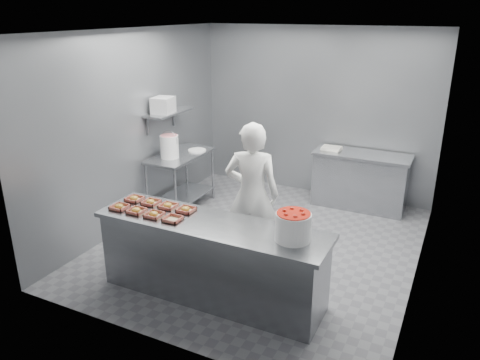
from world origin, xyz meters
name	(u,v)px	position (x,y,z in m)	size (l,w,h in m)	color
floor	(261,244)	(0.00, 0.00, 0.00)	(4.50, 4.50, 0.00)	#4C4C51
ceiling	(264,30)	(0.00, 0.00, 2.80)	(4.50, 4.50, 0.00)	white
wall_back	(316,113)	(0.00, 2.25, 1.40)	(4.00, 0.04, 2.80)	slate
wall_left	(136,129)	(-2.00, 0.00, 1.40)	(0.04, 4.50, 2.80)	slate
wall_right	(430,168)	(2.00, 0.00, 1.40)	(0.04, 4.50, 2.80)	slate
service_counter	(212,260)	(0.00, -1.35, 0.45)	(2.60, 0.70, 0.90)	slate
prep_table	(181,173)	(-1.65, 0.60, 0.59)	(0.60, 1.20, 0.90)	slate
back_counter	(360,180)	(0.90, 1.90, 0.45)	(1.50, 0.60, 0.90)	slate
wall_shelf	(169,112)	(-1.82, 0.60, 1.55)	(0.35, 0.90, 0.03)	slate
tray_0	(119,207)	(-1.11, -1.48, 0.92)	(0.19, 0.18, 0.06)	tan
tray_1	(136,211)	(-0.87, -1.48, 0.92)	(0.19, 0.18, 0.06)	tan
tray_2	(154,215)	(-0.63, -1.48, 0.92)	(0.19, 0.18, 0.06)	tan
tray_3	(173,219)	(-0.39, -1.48, 0.92)	(0.19, 0.18, 0.04)	tan
tray_4	(134,199)	(-1.11, -1.22, 0.92)	(0.19, 0.18, 0.06)	tan
tray_5	(151,202)	(-0.87, -1.22, 0.92)	(0.19, 0.18, 0.06)	tan
tray_6	(168,206)	(-0.63, -1.22, 0.92)	(0.19, 0.18, 0.06)	tan
tray_7	(186,209)	(-0.39, -1.22, 0.92)	(0.19, 0.18, 0.06)	tan
worker	(252,195)	(0.07, -0.46, 0.91)	(0.66, 0.43, 1.82)	white
strawberry_tub	(293,226)	(0.92, -1.34, 1.06)	(0.35, 0.35, 0.29)	white
glaze_bucket	(169,146)	(-1.70, 0.39, 1.08)	(0.29, 0.28, 0.42)	white
bucket_lid	(197,150)	(-1.51, 0.87, 0.91)	(0.28, 0.28, 0.02)	white
rag	(197,150)	(-1.53, 0.90, 0.91)	(0.15, 0.13, 0.02)	#CCB28C
appliance	(163,105)	(-1.82, 0.46, 1.68)	(0.28, 0.32, 0.24)	gray
paper_stack	(332,148)	(0.40, 1.90, 0.92)	(0.30, 0.22, 0.05)	silver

